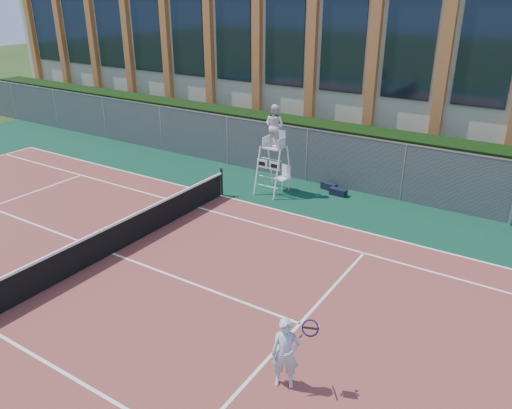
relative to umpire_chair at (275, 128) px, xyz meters
The scene contains 12 objects.
ground 7.64m from the umpire_chair, 101.86° to the right, with size 120.00×120.00×0.00m, color #233814.
apron 6.73m from the umpire_chair, 103.76° to the right, with size 36.00×20.00×0.01m, color #0C3623.
tennis_court 7.64m from the umpire_chair, 101.86° to the right, with size 23.77×10.97×0.02m, color brown.
tennis_net 7.48m from the umpire_chair, 101.86° to the right, with size 0.10×11.30×1.10m.
fence 2.72m from the umpire_chair, 130.18° to the left, with size 40.00×0.06×2.20m, color #595E60, non-canonical shape.
hedge 3.61m from the umpire_chair, 116.63° to the left, with size 40.00×1.40×2.20m, color black.
building 11.12m from the umpire_chair, 97.73° to the left, with size 45.00×10.60×8.22m.
umpire_chair is the anchor object (origin of this frame).
plastic_chair 2.01m from the umpire_chair, 54.68° to the left, with size 0.58×0.58×1.00m.
sports_bag_near 3.27m from the umpire_chair, 36.50° to the left, with size 0.65×0.26×0.28m, color black.
sports_bag_far 3.50m from the umpire_chair, 22.83° to the left, with size 0.66×0.28×0.26m, color black.
tennis_player 10.71m from the umpire_chair, 58.04° to the right, with size 0.93×0.71×1.56m.
Camera 1 is at (10.79, -8.80, 7.34)m, focal length 35.00 mm.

